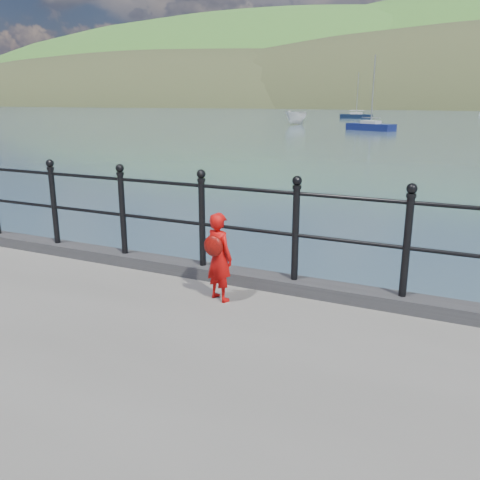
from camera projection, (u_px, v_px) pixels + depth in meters
The scene contains 7 objects.
ground at pixel (251, 353), 6.52m from camera, with size 600.00×600.00×0.00m, color #2D4251.
kerb at pixel (247, 278), 6.10m from camera, with size 60.00×0.30×0.15m, color #28282B.
railing at pixel (247, 217), 5.90m from camera, with size 18.11×0.11×1.20m.
child at pixel (219, 256), 5.50m from camera, with size 0.42×0.36×0.99m.
launch_white at pixel (296, 118), 63.74m from camera, with size 1.70×4.53×1.75m, color white.
sailboat_left at pixel (356, 116), 84.00m from camera, with size 5.15×1.62×7.45m.
sailboat_port at pixel (371, 127), 52.14m from camera, with size 5.35×3.59×7.56m.
Camera 1 is at (2.39, -5.39, 3.15)m, focal length 38.00 mm.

